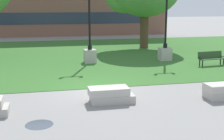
% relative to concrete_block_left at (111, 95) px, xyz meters
% --- Properties ---
extents(ground_plane, '(140.00, 140.00, 0.00)m').
position_rel_concrete_block_left_xyz_m(ground_plane, '(-0.24, 2.17, -0.31)').
color(ground_plane, gray).
extents(grass_lawn, '(40.00, 20.00, 0.02)m').
position_rel_concrete_block_left_xyz_m(grass_lawn, '(-0.24, 12.17, -0.30)').
color(grass_lawn, '#336628').
rests_on(grass_lawn, ground).
extents(concrete_block_left, '(1.88, 0.90, 0.64)m').
position_rel_concrete_block_left_xyz_m(concrete_block_left, '(0.00, 0.00, 0.00)').
color(concrete_block_left, '#B2ADA3').
rests_on(concrete_block_left, ground).
extents(puddle, '(0.95, 0.95, 0.01)m').
position_rel_concrete_block_left_xyz_m(puddle, '(-2.90, -1.88, -0.30)').
color(puddle, '#47515B').
rests_on(puddle, ground).
extents(park_bench_near_right, '(1.84, 0.69, 0.90)m').
position_rel_concrete_block_left_xyz_m(park_bench_near_right, '(8.09, 6.11, 0.23)').
color(park_bench_near_right, '#284723').
rests_on(park_bench_near_right, grass_lawn).
extents(lamp_post_left, '(1.32, 0.80, 5.36)m').
position_rel_concrete_block_left_xyz_m(lamp_post_left, '(0.46, 8.78, 0.79)').
color(lamp_post_left, '#ADA89E').
rests_on(lamp_post_left, grass_lawn).
extents(lamp_post_right, '(1.32, 0.80, 5.37)m').
position_rel_concrete_block_left_xyz_m(lamp_post_right, '(5.82, 8.47, 0.79)').
color(lamp_post_right, '#ADA89E').
rests_on(lamp_post_right, grass_lawn).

